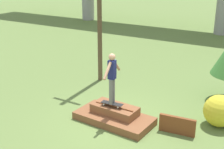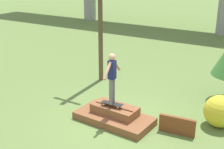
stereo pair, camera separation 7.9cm
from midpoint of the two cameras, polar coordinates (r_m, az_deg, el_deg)
The scene contains 6 objects.
ground_plane at distance 10.66m, azimuth 0.16°, elevation -8.60°, with size 80.00×80.00×0.00m, color olive.
scrap_pile at distance 10.59m, azimuth 0.20°, elevation -7.55°, with size 2.68×1.44×0.59m.
scrap_plank_loose at distance 10.05m, azimuth 11.60°, elevation -9.08°, with size 1.14×0.22×0.58m.
skateboard at distance 10.38m, azimuth -0.22°, elevation -5.33°, with size 0.77×0.28×0.09m.
skater at distance 10.00m, azimuth -0.23°, elevation -0.09°, with size 0.23×1.13×1.71m.
bush_yellow_flowering at distance 10.77m, azimuth 18.90°, elevation -6.30°, with size 1.06×1.06×1.06m.
Camera 1 is at (4.73, -8.09, 5.09)m, focal length 50.00 mm.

